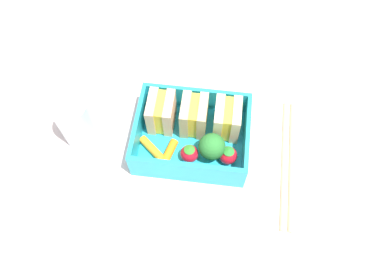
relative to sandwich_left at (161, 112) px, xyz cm
name	(u,v)px	position (x,y,z in cm)	size (l,w,h in cm)	color
ground_plane	(192,146)	(4.95, -2.50, -5.02)	(120.00, 120.00, 2.00)	beige
bento_tray	(192,141)	(4.95, -2.50, -3.42)	(16.65, 12.93, 1.20)	#21A6BD
bento_rim	(192,132)	(4.95, -2.50, -0.59)	(16.65, 12.93, 4.46)	#21A6BD
sandwich_left	(161,112)	(0.00, 0.00, 0.00)	(3.80, 5.01, 5.63)	#E2B58E
sandwich_center_left	(194,116)	(4.95, 0.00, 0.00)	(3.80, 5.01, 5.63)	tan
sandwich_center	(227,119)	(9.90, 0.00, 0.00)	(3.80, 5.01, 5.63)	beige
carrot_stick_left	(152,149)	(-0.70, -5.17, -2.21)	(1.21, 1.21, 4.82)	orange
carrot_stick_far_left	(169,153)	(1.87, -5.48, -2.19)	(1.26, 1.26, 4.20)	orange
strawberry_left	(189,153)	(4.85, -5.62, -1.37)	(2.65, 2.65, 3.25)	red
broccoli_floret	(212,147)	(8.10, -4.78, -0.16)	(3.92, 3.92, 4.69)	#82BE5B
strawberry_far_left	(228,155)	(10.55, -5.21, -1.35)	(2.69, 2.69, 3.29)	red
chopstick_pair	(288,162)	(19.66, -4.12, -3.67)	(2.24, 21.22, 0.70)	tan
drinking_glass	(76,122)	(-12.08, -3.35, 0.41)	(5.25, 5.25, 8.86)	silver
folded_napkin	(167,231)	(3.16, -16.60, -3.82)	(11.54, 8.90, 0.40)	silver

